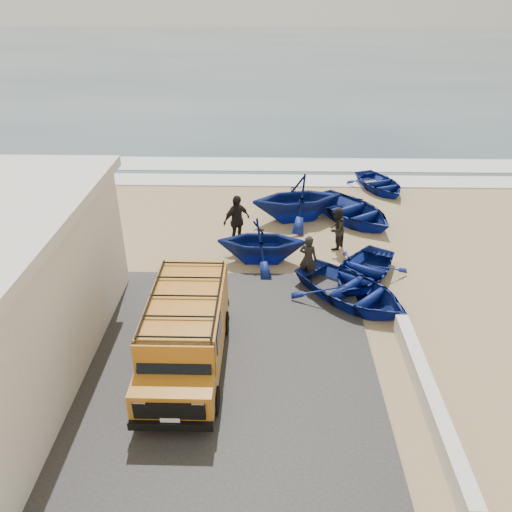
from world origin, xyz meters
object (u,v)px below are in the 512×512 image
object	(u,v)px
boat_near_left	(352,290)
boat_far_right	(380,184)
van	(186,331)
fisherman_front	(308,259)
fisherman_back	(237,221)
boat_far_left	(297,198)
boat_near_right	(362,271)
parapet	(430,400)
fisherman_middle	(336,229)
boat_mid_left	(262,241)
boat_mid_right	(352,211)

from	to	relation	value
boat_near_left	boat_far_right	world-z (taller)	boat_near_left
van	boat_far_right	bearing A→B (deg)	59.34
fisherman_front	fisherman_back	world-z (taller)	fisherman_back
boat_far_left	fisherman_back	distance (m)	3.32
boat_near_right	boat_far_left	distance (m)	5.19
van	boat_far_right	world-z (taller)	van
fisherman_back	parapet	bearing A→B (deg)	-98.15
boat_far_right	fisherman_middle	xyz separation A→B (m)	(-2.79, -5.92, 0.47)
van	boat_near_left	distance (m)	5.65
parapet	fisherman_middle	xyz separation A→B (m)	(-1.30, 7.98, 0.54)
van	boat_mid_left	world-z (taller)	van
boat_near_right	boat_far_right	size ratio (longest dim) A/B	1.03
parapet	fisherman_front	size ratio (longest dim) A/B	3.57
boat_mid_left	boat_far_right	world-z (taller)	boat_mid_left
parapet	boat_near_left	distance (m)	4.62
boat_mid_left	fisherman_back	distance (m)	1.59
boat_mid_left	boat_far_right	distance (m)	8.93
boat_near_right	boat_mid_left	world-z (taller)	boat_mid_left
boat_mid_left	fisherman_front	distance (m)	2.01
boat_near_right	boat_far_left	xyz separation A→B (m)	(-1.98, 4.75, 0.63)
fisherman_middle	fisherman_back	world-z (taller)	fisherman_back
van	boat_mid_right	world-z (taller)	van
boat_near_right	boat_mid_right	xyz separation A→B (m)	(0.33, 4.75, 0.08)
boat_far_left	fisherman_back	world-z (taller)	fisherman_back
fisherman_back	fisherman_front	bearing A→B (deg)	-85.08
fisherman_front	boat_near_left	bearing A→B (deg)	162.07
boat_near_right	fisherman_middle	bearing A→B (deg)	138.07
van	boat_near_right	xyz separation A→B (m)	(5.27, 4.33, -0.74)
boat_far_left	boat_mid_right	bearing A→B (deg)	76.75
parapet	fisherman_front	xyz separation A→B (m)	(-2.51, 5.65, 0.57)
boat_far_right	boat_near_left	bearing A→B (deg)	-126.75
boat_mid_left	boat_near_left	bearing A→B (deg)	-130.10
boat_near_left	boat_near_right	distance (m)	1.41
boat_mid_right	fisherman_back	distance (m)	5.25
boat_near_right	fisherman_front	world-z (taller)	fisherman_front
boat_near_left	boat_mid_right	world-z (taller)	boat_mid_right
boat_near_right	fisherman_back	bearing A→B (deg)	-177.19
boat_mid_left	parapet	bearing A→B (deg)	-148.93
fisherman_front	fisherman_middle	distance (m)	2.63
boat_mid_left	van	bearing A→B (deg)	161.99
van	boat_near_right	bearing A→B (deg)	39.52
boat_far_right	parapet	bearing A→B (deg)	-116.95
boat_mid_right	boat_far_right	bearing A→B (deg)	27.63
boat_near_left	fisherman_middle	world-z (taller)	fisherman_middle
boat_near_left	boat_far_left	distance (m)	6.24
parapet	fisherman_front	distance (m)	6.20
boat_far_left	boat_far_right	distance (m)	5.38
boat_far_left	fisherman_middle	size ratio (longest dim) A/B	2.31
van	boat_far_left	bearing A→B (deg)	70.20
van	fisherman_back	distance (m)	6.82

